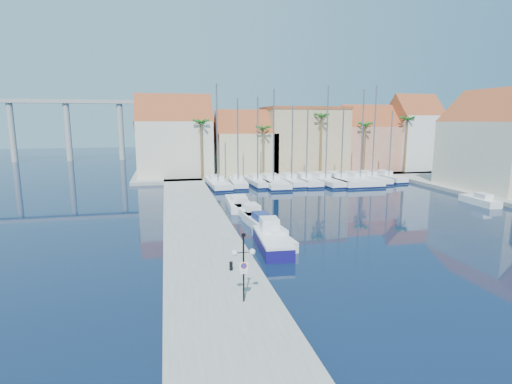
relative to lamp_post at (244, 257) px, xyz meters
The scene contains 34 objects.
ground 8.77m from the lamp_post, 16.70° to the left, with size 260.00×260.00×0.00m, color black.
quay_west 16.13m from the lamp_post, 93.88° to the left, with size 6.00×77.00×0.50m, color gray.
shore_north 53.54m from the lamp_post, 70.42° to the left, with size 54.00×16.00×0.50m, color gray.
lamp_post is the anchor object (origin of this frame).
bollard 4.93m from the lamp_post, 89.18° to the left, with size 0.22×0.22×0.55m, color black.
fishing_boat 10.47m from the lamp_post, 66.85° to the left, with size 2.48×6.32×2.17m.
motorboat_west_0 11.83m from the lamp_post, 66.94° to the left, with size 2.36×5.93×1.40m.
motorboat_west_1 16.70m from the lamp_post, 73.90° to the left, with size 2.32×5.77×1.40m.
motorboat_west_2 20.64m from the lamp_post, 77.24° to the left, with size 2.47×6.43×1.40m.
motorboat_west_3 24.94m from the lamp_post, 80.35° to the left, with size 2.79×7.46×1.40m.
motorboat_east_1 37.58m from the lamp_post, 31.67° to the left, with size 1.83×5.22×1.40m.
sailboat_0 39.12m from the lamp_post, 84.66° to the left, with size 3.15×10.11×14.75m.
sailboat_1 39.44m from the lamp_post, 80.25° to the left, with size 2.69×8.32×12.80m.
sailboat_2 40.03m from the lamp_post, 76.15° to the left, with size 2.73×8.21×13.01m.
sailboat_3 40.25m from the lamp_post, 72.82° to the left, with size 3.39×11.60×14.12m.
sailboat_4 41.74m from the lamp_post, 69.06° to the left, with size 2.77×9.66×11.91m.
sailboat_5 42.19m from the lamp_post, 66.01° to the left, with size 2.52×9.40×11.22m.
sailboat_6 43.22m from the lamp_post, 62.34° to the left, with size 3.87×11.35×14.66m.
sailboat_7 44.31m from the lamp_post, 59.39° to the left, with size 3.65×12.07×11.66m.
sailboat_8 45.64m from the lamp_post, 55.85° to the left, with size 3.13×11.22×14.16m.
sailboat_9 47.91m from the lamp_post, 53.92° to the left, with size 2.69×9.73×14.94m.
sailboat_10 49.77m from the lamp_post, 51.16° to the left, with size 2.56×8.31×11.14m.
building_0 49.55m from the lamp_post, 92.41° to the left, with size 12.30×9.00×13.50m.
building_1 50.42m from the lamp_post, 78.64° to the left, with size 10.30×8.00×11.00m.
building_2 54.65m from the lamp_post, 67.45° to the left, with size 14.20×10.20×11.50m.
building_3 59.42m from the lamp_post, 56.31° to the left, with size 10.30×8.00×12.00m.
building_4 64.14m from the lamp_post, 49.09° to the left, with size 8.30×8.00×14.00m.
building_6 47.99m from the lamp_post, 33.45° to the left, with size 9.00×14.30×13.50m.
palm_0 44.85m from the lamp_post, 87.52° to the left, with size 2.60×2.60×10.15m.
palm_1 46.25m from the lamp_post, 74.96° to the left, with size 2.60×2.60×9.15m.
palm_2 50.01m from the lamp_post, 63.71° to the left, with size 2.60×2.60×11.15m.
palm_3 53.83m from the lamp_post, 56.01° to the left, with size 2.60×2.60×9.65m.
palm_4 58.75m from the lamp_post, 49.48° to the left, with size 2.60×2.60×10.65m.
viaduct 90.24m from the lamp_post, 110.26° to the left, with size 48.00×2.20×14.45m.
Camera 1 is at (-11.57, -21.28, 9.74)m, focal length 28.00 mm.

